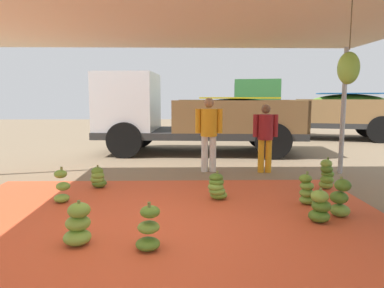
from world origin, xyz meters
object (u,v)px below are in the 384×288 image
object	(u,v)px
banana_bunch_4	(320,207)
banana_bunch_7	(340,199)
banana_bunch_5	(62,188)
banana_bunch_10	(217,187)
banana_bunch_8	(149,230)
cargo_truck_far	(310,109)
banana_bunch_2	(327,175)
banana_bunch_9	(98,178)
cargo_truck_main	(189,114)
worker_0	(209,129)
worker_1	(265,133)
banana_bunch_6	(78,225)
banana_bunch_1	(307,190)

from	to	relation	value
banana_bunch_4	banana_bunch_7	size ratio (longest dim) A/B	0.84
banana_bunch_5	banana_bunch_10	size ratio (longest dim) A/B	1.20
banana_bunch_7	banana_bunch_8	bearing A→B (deg)	-158.33
banana_bunch_10	cargo_truck_far	bearing A→B (deg)	62.30
banana_bunch_10	cargo_truck_far	distance (m)	10.11
banana_bunch_2	banana_bunch_9	distance (m)	4.22
banana_bunch_4	banana_bunch_8	size ratio (longest dim) A/B	0.90
banana_bunch_7	cargo_truck_main	distance (m)	6.40
worker_0	worker_1	bearing A→B (deg)	-4.64
banana_bunch_4	banana_bunch_6	size ratio (longest dim) A/B	0.93
cargo_truck_main	banana_bunch_4	bearing A→B (deg)	-75.08
banana_bunch_4	banana_bunch_10	bearing A→B (deg)	139.23
banana_bunch_1	banana_bunch_2	distance (m)	1.16
banana_bunch_1	banana_bunch_2	size ratio (longest dim) A/B	0.90
cargo_truck_main	banana_bunch_1	bearing A→B (deg)	-72.03
worker_1	worker_0	bearing A→B (deg)	175.36
banana_bunch_2	banana_bunch_9	world-z (taller)	banana_bunch_2
banana_bunch_7	worker_1	world-z (taller)	worker_1
banana_bunch_7	cargo_truck_main	xyz separation A→B (m)	(-2.04, 5.99, 0.92)
cargo_truck_main	banana_bunch_6	bearing A→B (deg)	-101.36
cargo_truck_main	worker_1	size ratio (longest dim) A/B	4.05
banana_bunch_8	worker_0	xyz separation A→B (m)	(0.96, 4.17, 0.74)
banana_bunch_9	banana_bunch_10	bearing A→B (deg)	-20.93
banana_bunch_4	worker_0	distance (m)	3.68
banana_bunch_7	banana_bunch_9	distance (m)	4.17
banana_bunch_8	banana_bunch_9	size ratio (longest dim) A/B	1.26
cargo_truck_main	banana_bunch_5	bearing A→B (deg)	-112.06
banana_bunch_5	banana_bunch_1	bearing A→B (deg)	-2.81
worker_1	banana_bunch_2	bearing A→B (deg)	-62.36
banana_bunch_2	banana_bunch_6	distance (m)	4.52
banana_bunch_7	banana_bunch_8	size ratio (longest dim) A/B	1.06
banana_bunch_6	banana_bunch_9	distance (m)	2.60
banana_bunch_5	banana_bunch_9	bearing A→B (deg)	69.32
banana_bunch_5	banana_bunch_7	distance (m)	4.23
banana_bunch_7	banana_bunch_8	world-z (taller)	banana_bunch_7
banana_bunch_4	banana_bunch_8	xyz separation A→B (m)	(-2.22, -0.80, 0.02)
banana_bunch_2	banana_bunch_9	bearing A→B (deg)	177.49
banana_bunch_1	banana_bunch_8	distance (m)	2.82
banana_bunch_7	cargo_truck_far	size ratio (longest dim) A/B	0.08
banana_bunch_5	banana_bunch_2	bearing A→B (deg)	9.27
banana_bunch_4	banana_bunch_10	size ratio (longest dim) A/B	0.99
cargo_truck_far	cargo_truck_main	bearing A→B (deg)	-143.13
banana_bunch_9	banana_bunch_10	world-z (taller)	banana_bunch_10
banana_bunch_5	banana_bunch_9	size ratio (longest dim) A/B	1.36
cargo_truck_far	banana_bunch_9	bearing A→B (deg)	-130.13
banana_bunch_7	cargo_truck_main	bearing A→B (deg)	108.78
banana_bunch_10	worker_1	size ratio (longest dim) A/B	0.32
banana_bunch_5	cargo_truck_far	world-z (taller)	cargo_truck_far
banana_bunch_5	banana_bunch_8	world-z (taller)	banana_bunch_5
banana_bunch_5	banana_bunch_7	size ratio (longest dim) A/B	1.02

